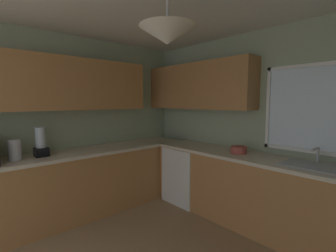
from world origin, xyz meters
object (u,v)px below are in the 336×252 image
Objects in this scene: dishwasher at (189,174)px; kettle at (15,150)px; sink_assembly at (312,165)px; bowl at (239,150)px; blender_appliance at (41,143)px.

kettle is (-0.64, -2.21, 0.59)m from dishwasher.
bowl is at bearing -179.53° from sink_assembly.
dishwasher is 2.36× the size of blender_appliance.
sink_assembly reaches higher than bowl.
bowl is at bearing 52.22° from blender_appliance.
dishwasher is 2.14m from blender_appliance.
sink_assembly is at bearing 39.58° from blender_appliance.
dishwasher is at bearing -178.77° from sink_assembly.
kettle is 0.44× the size of sink_assembly.
blender_appliance is at bearing 94.08° from kettle.
kettle reaches higher than dishwasher.
sink_assembly is 0.86m from bowl.
dishwasher is at bearing -178.00° from bowl.
blender_appliance is (-0.66, -1.93, 0.63)m from dishwasher.
sink_assembly is at bearing 0.47° from bowl.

